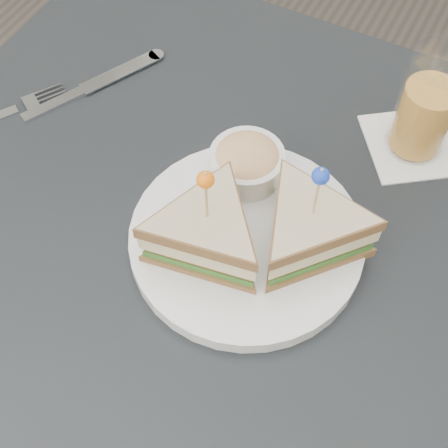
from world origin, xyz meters
TOP-DOWN VIEW (x-y plane):
  - ground_plane at (0.00, 0.00)m, footprint 3.50×3.50m
  - table at (0.00, 0.00)m, footprint 0.80×0.80m
  - plate_meal at (0.03, 0.03)m, footprint 0.32×0.32m
  - cutlery_fork at (-0.32, 0.05)m, footprint 0.11×0.16m
  - cutlery_knife at (-0.25, 0.14)m, footprint 0.11×0.19m
  - drink_set at (0.14, 0.24)m, footprint 0.15×0.15m

SIDE VIEW (x-z plane):
  - ground_plane at x=0.00m, z-range 0.00..0.00m
  - table at x=0.00m, z-range 0.30..1.05m
  - cutlery_fork at x=-0.32m, z-range 0.75..0.76m
  - cutlery_knife at x=-0.25m, z-range 0.75..0.76m
  - plate_meal at x=0.03m, z-range 0.72..0.86m
  - drink_set at x=0.14m, z-range 0.74..0.88m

